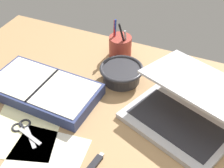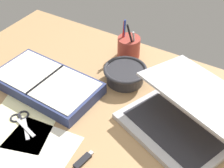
{
  "view_description": "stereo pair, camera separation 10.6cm",
  "coord_description": "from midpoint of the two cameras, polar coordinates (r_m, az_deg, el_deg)",
  "views": [
    {
      "loc": [
        29.82,
        -60.4,
        78.17
      ],
      "look_at": [
        -2.28,
        12.86,
        9.0
      ],
      "focal_mm": 50.0,
      "sensor_mm": 36.0,
      "label": 1
    },
    {
      "loc": [
        39.19,
        -55.53,
        78.17
      ],
      "look_at": [
        -2.28,
        12.86,
        9.0
      ],
      "focal_mm": 50.0,
      "sensor_mm": 36.0,
      "label": 2
    }
  ],
  "objects": [
    {
      "name": "paper_sheet_front",
      "position": [
        0.95,
        -16.22,
        -14.54
      ],
      "size": [
        24.85,
        29.21,
        0.16
      ],
      "primitive_type": "cube",
      "rotation": [
        0.0,
        0.0,
        0.12
      ],
      "color": "silver",
      "rests_on": "desk_top"
    },
    {
      "name": "scissors",
      "position": [
        1.06,
        -18.71,
        -7.8
      ],
      "size": [
        12.84,
        9.47,
        0.8
      ],
      "rotation": [
        0.0,
        0.0,
        -0.48
      ],
      "color": "#B7B7BC",
      "rests_on": "desk_top"
    },
    {
      "name": "paper_sheet_beside_planner",
      "position": [
        1.06,
        -18.37,
        -7.95
      ],
      "size": [
        27.73,
        29.46,
        0.16
      ],
      "primitive_type": "cube",
      "rotation": [
        0.0,
        0.0,
        0.31
      ],
      "color": "#F4EFB2",
      "rests_on": "desk_top"
    },
    {
      "name": "laptop",
      "position": [
        1.01,
        10.26,
        -4.86
      ],
      "size": [
        42.62,
        41.46,
        14.25
      ],
      "rotation": [
        0.0,
        0.0,
        -0.37
      ],
      "color": "#B7B7BC",
      "rests_on": "desk_top"
    },
    {
      "name": "desk_top",
      "position": [
        1.02,
        -4.72,
        -8.18
      ],
      "size": [
        140.0,
        100.0,
        2.0
      ],
      "primitive_type": "cube",
      "color": "tan",
      "rests_on": "ground"
    },
    {
      "name": "planner",
      "position": [
        1.14,
        -15.01,
        -1.14
      ],
      "size": [
        39.73,
        22.78,
        4.82
      ],
      "rotation": [
        0.0,
        0.0,
        -0.05
      ],
      "color": "navy",
      "rests_on": "desk_top"
    },
    {
      "name": "bowl",
      "position": [
        1.16,
        -0.86,
        1.94
      ],
      "size": [
        16.39,
        16.39,
        5.97
      ],
      "color": "#2D2D33",
      "rests_on": "desk_top"
    },
    {
      "name": "pen_cup",
      "position": [
        1.28,
        -0.87,
        6.85
      ],
      "size": [
        9.21,
        9.21,
        16.8
      ],
      "color": "#9E382D",
      "rests_on": "desk_top"
    },
    {
      "name": "usb_drive",
      "position": [
        0.93,
        -6.46,
        -14.32
      ],
      "size": [
        2.84,
        7.36,
        1.0
      ],
      "rotation": [
        0.0,
        0.0,
        -0.14
      ],
      "color": "black",
      "rests_on": "desk_top"
    }
  ]
}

